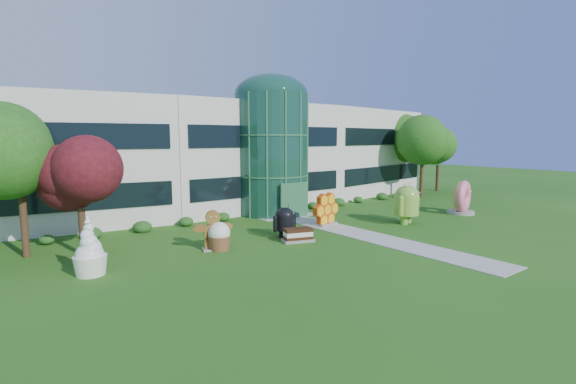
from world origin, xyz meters
TOP-DOWN VIEW (x-y plane):
  - ground at (0.00, 0.00)m, footprint 140.00×140.00m
  - building at (0.00, 18.00)m, footprint 46.00×15.00m
  - atrium at (0.00, 12.00)m, footprint 6.00×6.00m
  - walkway at (0.00, 2.00)m, footprint 2.40×20.00m
  - tree_red at (-15.50, 7.50)m, footprint 4.00×4.00m
  - trees_backdrop at (0.00, 13.00)m, footprint 52.00×8.00m
  - android_green at (5.29, 2.27)m, footprint 3.39×2.77m
  - android_black at (-4.39, 4.29)m, footprint 2.12×1.55m
  - donut at (12.22, 2.02)m, footprint 2.96×1.97m
  - gingerbread at (-9.41, 4.31)m, footprint 2.65×1.60m
  - ice_cream_sandwich at (-4.45, 2.85)m, footprint 2.08×1.48m
  - honeycomb at (0.19, 5.45)m, footprint 2.81×1.39m
  - froyo at (-15.95, 3.76)m, footprint 1.92×1.92m
  - cupcake at (-9.18, 4.01)m, footprint 1.72×1.72m

SIDE VIEW (x-z plane):
  - ground at x=0.00m, z-range 0.00..0.00m
  - walkway at x=0.00m, z-range 0.00..0.04m
  - ice_cream_sandwich at x=-4.45m, z-range 0.00..0.84m
  - cupcake at x=-9.18m, z-range 0.00..1.62m
  - honeycomb at x=0.19m, z-range 0.00..2.11m
  - android_black at x=-4.39m, z-range 0.00..2.24m
  - gingerbread at x=-9.41m, z-range 0.00..2.29m
  - froyo at x=-15.95m, z-range 0.00..2.74m
  - donut at x=12.22m, z-range 0.00..2.82m
  - android_green at x=5.29m, z-range 0.00..3.32m
  - tree_red at x=-15.50m, z-range 0.00..6.00m
  - trees_backdrop at x=0.00m, z-range 0.00..8.40m
  - building at x=0.00m, z-range 0.00..9.30m
  - atrium at x=0.00m, z-range 0.00..9.80m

